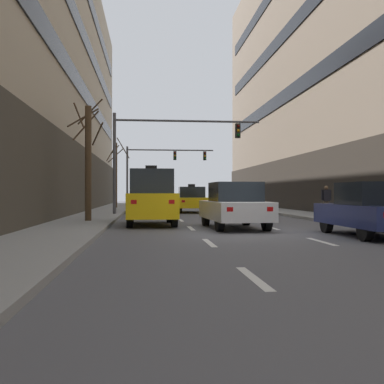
# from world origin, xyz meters

# --- Properties ---
(ground_plane) EXTENTS (120.00, 120.00, 0.00)m
(ground_plane) POSITION_xyz_m (0.00, 0.00, 0.00)
(ground_plane) COLOR #515156
(sidewalk_left) EXTENTS (2.67, 80.00, 0.14)m
(sidewalk_left) POSITION_xyz_m (-5.92, 0.00, 0.07)
(sidewalk_left) COLOR gray
(sidewalk_left) RESTS_ON ground
(lane_stripe_l1_s2) EXTENTS (0.16, 2.00, 0.01)m
(lane_stripe_l1_s2) POSITION_xyz_m (-1.53, -8.00, 0.00)
(lane_stripe_l1_s2) COLOR silver
(lane_stripe_l1_s2) RESTS_ON ground
(lane_stripe_l1_s3) EXTENTS (0.16, 2.00, 0.01)m
(lane_stripe_l1_s3) POSITION_xyz_m (-1.53, -3.00, 0.00)
(lane_stripe_l1_s3) COLOR silver
(lane_stripe_l1_s3) RESTS_ON ground
(lane_stripe_l1_s4) EXTENTS (0.16, 2.00, 0.01)m
(lane_stripe_l1_s4) POSITION_xyz_m (-1.53, 2.00, 0.00)
(lane_stripe_l1_s4) COLOR silver
(lane_stripe_l1_s4) RESTS_ON ground
(lane_stripe_l1_s5) EXTENTS (0.16, 2.00, 0.01)m
(lane_stripe_l1_s5) POSITION_xyz_m (-1.53, 7.00, 0.00)
(lane_stripe_l1_s5) COLOR silver
(lane_stripe_l1_s5) RESTS_ON ground
(lane_stripe_l1_s6) EXTENTS (0.16, 2.00, 0.01)m
(lane_stripe_l1_s6) POSITION_xyz_m (-1.53, 12.00, 0.00)
(lane_stripe_l1_s6) COLOR silver
(lane_stripe_l1_s6) RESTS_ON ground
(lane_stripe_l1_s7) EXTENTS (0.16, 2.00, 0.01)m
(lane_stripe_l1_s7) POSITION_xyz_m (-1.53, 17.00, 0.00)
(lane_stripe_l1_s7) COLOR silver
(lane_stripe_l1_s7) RESTS_ON ground
(lane_stripe_l1_s8) EXTENTS (0.16, 2.00, 0.01)m
(lane_stripe_l1_s8) POSITION_xyz_m (-1.53, 22.00, 0.00)
(lane_stripe_l1_s8) COLOR silver
(lane_stripe_l1_s8) RESTS_ON ground
(lane_stripe_l1_s9) EXTENTS (0.16, 2.00, 0.01)m
(lane_stripe_l1_s9) POSITION_xyz_m (-1.53, 27.00, 0.00)
(lane_stripe_l1_s9) COLOR silver
(lane_stripe_l1_s9) RESTS_ON ground
(lane_stripe_l1_s10) EXTENTS (0.16, 2.00, 0.01)m
(lane_stripe_l1_s10) POSITION_xyz_m (-1.53, 32.00, 0.00)
(lane_stripe_l1_s10) COLOR silver
(lane_stripe_l1_s10) RESTS_ON ground
(lane_stripe_l2_s3) EXTENTS (0.16, 2.00, 0.01)m
(lane_stripe_l2_s3) POSITION_xyz_m (1.53, -3.00, 0.00)
(lane_stripe_l2_s3) COLOR silver
(lane_stripe_l2_s3) RESTS_ON ground
(lane_stripe_l2_s4) EXTENTS (0.16, 2.00, 0.01)m
(lane_stripe_l2_s4) POSITION_xyz_m (1.53, 2.00, 0.00)
(lane_stripe_l2_s4) COLOR silver
(lane_stripe_l2_s4) RESTS_ON ground
(lane_stripe_l2_s5) EXTENTS (0.16, 2.00, 0.01)m
(lane_stripe_l2_s5) POSITION_xyz_m (1.53, 7.00, 0.00)
(lane_stripe_l2_s5) COLOR silver
(lane_stripe_l2_s5) RESTS_ON ground
(lane_stripe_l2_s6) EXTENTS (0.16, 2.00, 0.01)m
(lane_stripe_l2_s6) POSITION_xyz_m (1.53, 12.00, 0.00)
(lane_stripe_l2_s6) COLOR silver
(lane_stripe_l2_s6) RESTS_ON ground
(lane_stripe_l2_s7) EXTENTS (0.16, 2.00, 0.01)m
(lane_stripe_l2_s7) POSITION_xyz_m (1.53, 17.00, 0.00)
(lane_stripe_l2_s7) COLOR silver
(lane_stripe_l2_s7) RESTS_ON ground
(lane_stripe_l2_s8) EXTENTS (0.16, 2.00, 0.01)m
(lane_stripe_l2_s8) POSITION_xyz_m (1.53, 22.00, 0.00)
(lane_stripe_l2_s8) COLOR silver
(lane_stripe_l2_s8) RESTS_ON ground
(lane_stripe_l2_s9) EXTENTS (0.16, 2.00, 0.01)m
(lane_stripe_l2_s9) POSITION_xyz_m (1.53, 27.00, 0.00)
(lane_stripe_l2_s9) COLOR silver
(lane_stripe_l2_s9) RESTS_ON ground
(lane_stripe_l2_s10) EXTENTS (0.16, 2.00, 0.01)m
(lane_stripe_l2_s10) POSITION_xyz_m (1.53, 32.00, 0.00)
(lane_stripe_l2_s10) COLOR silver
(lane_stripe_l2_s10) RESTS_ON ground
(taxi_driving_0) EXTENTS (2.07, 4.60, 1.89)m
(taxi_driving_0) POSITION_xyz_m (-2.91, 15.58, 0.84)
(taxi_driving_0) COLOR black
(taxi_driving_0) RESTS_ON ground
(taxi_driving_1) EXTENTS (1.89, 4.44, 1.84)m
(taxi_driving_1) POSITION_xyz_m (-2.99, 29.32, 0.82)
(taxi_driving_1) COLOR black
(taxi_driving_1) RESTS_ON ground
(taxi_driving_2) EXTENTS (2.04, 4.66, 1.92)m
(taxi_driving_2) POSITION_xyz_m (-0.15, 15.91, 0.85)
(taxi_driving_2) COLOR black
(taxi_driving_2) RESTS_ON ground
(taxi_driving_3) EXTENTS (2.02, 4.69, 2.45)m
(taxi_driving_3) POSITION_xyz_m (-2.99, 3.95, 1.13)
(taxi_driving_3) COLOR black
(taxi_driving_3) RESTS_ON ground
(car_driving_4) EXTENTS (2.09, 4.64, 1.71)m
(car_driving_4) POSITION_xyz_m (0.07, 1.80, 0.84)
(car_driving_4) COLOR black
(car_driving_4) RESTS_ON ground
(car_parked_1) EXTENTS (1.83, 4.38, 1.64)m
(car_parked_1) POSITION_xyz_m (3.54, -1.77, 0.81)
(car_parked_1) COLOR black
(car_parked_1) RESTS_ON ground
(traffic_signal_0) EXTENTS (8.43, 0.35, 5.71)m
(traffic_signal_0) POSITION_xyz_m (-2.32, 11.17, 4.15)
(traffic_signal_0) COLOR #4C4C51
(traffic_signal_0) RESTS_ON sidewalk_left
(traffic_signal_1) EXTENTS (8.25, 0.35, 5.55)m
(traffic_signal_1) POSITION_xyz_m (-1.98, 28.32, 4.21)
(traffic_signal_1) COLOR #4C4C51
(traffic_signal_1) RESTS_ON sidewalk_left
(street_tree_0) EXTENTS (1.62, 1.62, 5.33)m
(street_tree_0) POSITION_xyz_m (-5.67, 4.92, 2.76)
(street_tree_0) COLOR #4C3823
(street_tree_0) RESTS_ON sidewalk_left
(street_tree_1) EXTENTS (1.88, 1.87, 5.55)m
(street_tree_1) POSITION_xyz_m (-5.65, 22.42, 2.96)
(street_tree_1) COLOR #4C3823
(street_tree_1) RESTS_ON sidewalk_left
(pedestrian_0) EXTENTS (0.53, 0.22, 1.54)m
(pedestrian_0) POSITION_xyz_m (5.70, 6.95, 1.02)
(pedestrian_0) COLOR brown
(pedestrian_0) RESTS_ON sidewalk_right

